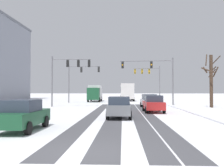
{
  "coord_description": "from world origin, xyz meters",
  "views": [
    {
      "loc": [
        1.18,
        -8.45,
        2.13
      ],
      "look_at": [
        0.0,
        18.98,
        2.8
      ],
      "focal_mm": 39.82,
      "sensor_mm": 36.0,
      "label": 1
    }
  ],
  "objects_px": {
    "traffic_signal_far_right": "(149,76)",
    "traffic_signal_near_left": "(68,70)",
    "traffic_signal_near_right": "(154,71)",
    "bus_oncoming": "(127,91)",
    "traffic_signal_far_left": "(80,75)",
    "car_white_lead": "(149,101)",
    "car_grey_third": "(119,107)",
    "box_truck_delivery": "(95,93)",
    "car_dark_green_fourth": "(22,115)",
    "bare_tree_sidewalk_mid": "(211,79)",
    "car_red_second": "(153,104)"
  },
  "relations": [
    {
      "from": "traffic_signal_far_right",
      "to": "traffic_signal_near_left",
      "type": "distance_m",
      "value": 18.35
    },
    {
      "from": "traffic_signal_near_right",
      "to": "bus_oncoming",
      "type": "relative_size",
      "value": 0.65
    },
    {
      "from": "traffic_signal_far_left",
      "to": "car_white_lead",
      "type": "height_order",
      "value": "traffic_signal_far_left"
    },
    {
      "from": "car_grey_third",
      "to": "traffic_signal_near_left",
      "type": "bearing_deg",
      "value": 118.45
    },
    {
      "from": "car_grey_third",
      "to": "box_truck_delivery",
      "type": "xyz_separation_m",
      "value": [
        -4.94,
        27.35,
        0.82
      ]
    },
    {
      "from": "car_dark_green_fourth",
      "to": "bare_tree_sidewalk_mid",
      "type": "height_order",
      "value": "bare_tree_sidewalk_mid"
    },
    {
      "from": "traffic_signal_near_left",
      "to": "car_red_second",
      "type": "height_order",
      "value": "traffic_signal_near_left"
    },
    {
      "from": "bare_tree_sidewalk_mid",
      "to": "traffic_signal_far_right",
      "type": "bearing_deg",
      "value": 111.63
    },
    {
      "from": "traffic_signal_near_left",
      "to": "bus_oncoming",
      "type": "relative_size",
      "value": 0.59
    },
    {
      "from": "traffic_signal_near_left",
      "to": "box_truck_delivery",
      "type": "xyz_separation_m",
      "value": [
        1.9,
        14.73,
        -3.13
      ]
    },
    {
      "from": "car_white_lead",
      "to": "traffic_signal_near_left",
      "type": "bearing_deg",
      "value": 171.24
    },
    {
      "from": "car_red_second",
      "to": "car_dark_green_fourth",
      "type": "height_order",
      "value": "same"
    },
    {
      "from": "traffic_signal_near_right",
      "to": "box_truck_delivery",
      "type": "distance_m",
      "value": 16.09
    },
    {
      "from": "traffic_signal_near_right",
      "to": "car_white_lead",
      "type": "xyz_separation_m",
      "value": [
        -1.03,
        -3.63,
        -3.88
      ]
    },
    {
      "from": "traffic_signal_far_right",
      "to": "bus_oncoming",
      "type": "bearing_deg",
      "value": 125.1
    },
    {
      "from": "car_red_second",
      "to": "bus_oncoming",
      "type": "bearing_deg",
      "value": 94.37
    },
    {
      "from": "car_red_second",
      "to": "car_dark_green_fourth",
      "type": "bearing_deg",
      "value": -126.46
    },
    {
      "from": "traffic_signal_near_right",
      "to": "traffic_signal_near_left",
      "type": "bearing_deg",
      "value": -169.76
    },
    {
      "from": "traffic_signal_near_left",
      "to": "bus_oncoming",
      "type": "bearing_deg",
      "value": 67.98
    },
    {
      "from": "traffic_signal_near_right",
      "to": "traffic_signal_far_right",
      "type": "bearing_deg",
      "value": 86.92
    },
    {
      "from": "car_red_second",
      "to": "bus_oncoming",
      "type": "height_order",
      "value": "bus_oncoming"
    },
    {
      "from": "traffic_signal_far_left",
      "to": "box_truck_delivery",
      "type": "bearing_deg",
      "value": 67.61
    },
    {
      "from": "bus_oncoming",
      "to": "bare_tree_sidewalk_mid",
      "type": "height_order",
      "value": "bare_tree_sidewalk_mid"
    },
    {
      "from": "car_red_second",
      "to": "box_truck_delivery",
      "type": "xyz_separation_m",
      "value": [
        -8.13,
        22.4,
        0.82
      ]
    },
    {
      "from": "traffic_signal_far_right",
      "to": "car_white_lead",
      "type": "xyz_separation_m",
      "value": [
        -1.68,
        -15.51,
        -3.93
      ]
    },
    {
      "from": "car_red_second",
      "to": "car_grey_third",
      "type": "height_order",
      "value": "same"
    },
    {
      "from": "bare_tree_sidewalk_mid",
      "to": "car_grey_third",
      "type": "bearing_deg",
      "value": -133.39
    },
    {
      "from": "traffic_signal_far_right",
      "to": "car_grey_third",
      "type": "relative_size",
      "value": 1.57
    },
    {
      "from": "traffic_signal_far_right",
      "to": "car_grey_third",
      "type": "bearing_deg",
      "value": -100.91
    },
    {
      "from": "traffic_signal_far_right",
      "to": "car_red_second",
      "type": "bearing_deg",
      "value": -95.09
    },
    {
      "from": "traffic_signal_near_right",
      "to": "traffic_signal_near_left",
      "type": "xyz_separation_m",
      "value": [
        -11.31,
        -2.04,
        0.07
      ]
    },
    {
      "from": "traffic_signal_far_right",
      "to": "box_truck_delivery",
      "type": "relative_size",
      "value": 0.88
    },
    {
      "from": "car_white_lead",
      "to": "bus_oncoming",
      "type": "bearing_deg",
      "value": 96.28
    },
    {
      "from": "car_white_lead",
      "to": "bare_tree_sidewalk_mid",
      "type": "height_order",
      "value": "bare_tree_sidewalk_mid"
    },
    {
      "from": "bare_tree_sidewalk_mid",
      "to": "traffic_signal_near_right",
      "type": "bearing_deg",
      "value": 155.37
    },
    {
      "from": "traffic_signal_near_right",
      "to": "traffic_signal_far_left",
      "type": "distance_m",
      "value": 13.82
    },
    {
      "from": "car_dark_green_fourth",
      "to": "bus_oncoming",
      "type": "height_order",
      "value": "bus_oncoming"
    },
    {
      "from": "traffic_signal_far_right",
      "to": "traffic_signal_near_right",
      "type": "xyz_separation_m",
      "value": [
        -0.64,
        -11.89,
        -0.06
      ]
    },
    {
      "from": "traffic_signal_near_left",
      "to": "traffic_signal_far_left",
      "type": "relative_size",
      "value": 1.0
    },
    {
      "from": "car_white_lead",
      "to": "car_grey_third",
      "type": "distance_m",
      "value": 11.55
    },
    {
      "from": "traffic_signal_far_left",
      "to": "bare_tree_sidewalk_mid",
      "type": "height_order",
      "value": "bare_tree_sidewalk_mid"
    },
    {
      "from": "traffic_signal_near_left",
      "to": "car_dark_green_fourth",
      "type": "relative_size",
      "value": 1.58
    },
    {
      "from": "car_dark_green_fourth",
      "to": "bus_oncoming",
      "type": "relative_size",
      "value": 0.37
    },
    {
      "from": "bus_oncoming",
      "to": "traffic_signal_near_left",
      "type": "bearing_deg",
      "value": -112.02
    },
    {
      "from": "traffic_signal_near_right",
      "to": "traffic_signal_far_left",
      "type": "height_order",
      "value": "same"
    },
    {
      "from": "traffic_signal_near_left",
      "to": "bare_tree_sidewalk_mid",
      "type": "xyz_separation_m",
      "value": [
        17.85,
        -0.96,
        -1.25
      ]
    },
    {
      "from": "traffic_signal_far_left",
      "to": "bare_tree_sidewalk_mid",
      "type": "xyz_separation_m",
      "value": [
        18.0,
        -10.74,
        -1.1
      ]
    },
    {
      "from": "box_truck_delivery",
      "to": "car_dark_green_fourth",
      "type": "bearing_deg",
      "value": -90.15
    },
    {
      "from": "car_white_lead",
      "to": "bare_tree_sidewalk_mid",
      "type": "distance_m",
      "value": 8.07
    },
    {
      "from": "traffic_signal_far_left",
      "to": "bare_tree_sidewalk_mid",
      "type": "distance_m",
      "value": 20.98
    }
  ]
}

